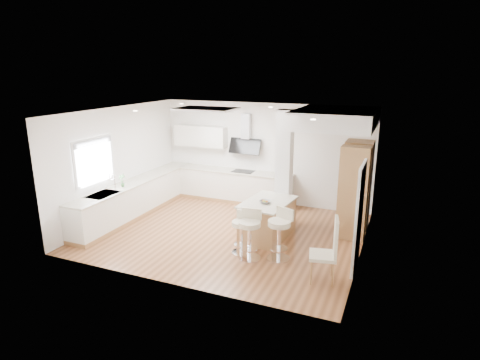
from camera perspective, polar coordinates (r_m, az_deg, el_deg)
The scene contains 18 objects.
ground at distance 9.46m, azimuth -1.80°, elevation -7.45°, with size 6.00×6.00×0.00m, color #985E38.
ceiling at distance 9.46m, azimuth -1.80°, elevation -7.45°, with size 6.00×5.00×0.02m, color white.
wall_back at distance 11.26m, azimuth 3.41°, elevation 3.79°, with size 6.00×0.04×2.80m, color white.
wall_left at distance 10.57m, azimuth -16.86°, elevation 2.35°, with size 0.04×5.00×2.80m, color white.
wall_right at distance 8.26m, azimuth 17.43°, elevation -1.31°, with size 0.04×5.00×2.80m, color white.
skylight at distance 9.63m, azimuth -4.80°, elevation 10.00°, with size 4.10×2.10×0.06m.
window_left at distance 9.82m, azimuth -20.08°, elevation 2.85°, with size 0.06×1.28×1.07m.
doorway_right at distance 7.82m, azimuth 16.56°, elevation -5.29°, with size 0.05×1.00×2.10m.
counter_left at distance 10.81m, azimuth -14.47°, elevation -2.37°, with size 0.63×4.50×1.35m.
counter_back at distance 11.50m, azimuth -1.41°, elevation 0.46°, with size 3.62×0.63×2.50m.
pillar at distance 9.51m, azimuth 6.28°, elevation 1.50°, with size 0.35×0.35×2.80m.
soffit at distance 9.50m, azimuth 13.44°, elevation 8.52°, with size 1.78×2.20×0.40m.
oven_column at distance 9.57m, azimuth 16.08°, elevation -1.12°, with size 0.63×1.21×2.10m.
peninsula at distance 9.08m, azimuth 3.92°, elevation -5.55°, with size 1.07×1.49×0.92m.
bar_stool_a at distance 8.27m, azimuth 0.26°, elevation -7.16°, with size 0.43×0.43×0.90m.
bar_stool_b at distance 8.02m, azimuth 1.41°, elevation -7.38°, with size 0.50×0.50×1.02m.
bar_stool_c at distance 8.02m, azimuth 5.68°, elevation -7.30°, with size 0.62×0.62×1.05m.
dining_chair at distance 7.34m, azimuth 12.57°, elevation -9.44°, with size 0.55×0.55×1.21m.
Camera 1 is at (3.62, -7.91, 3.71)m, focal length 30.00 mm.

